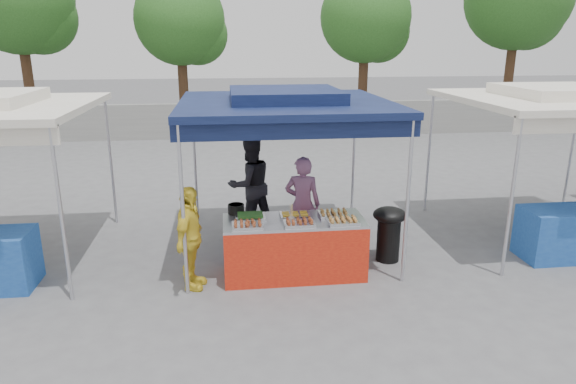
{
  "coord_description": "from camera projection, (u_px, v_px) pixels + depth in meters",
  "views": [
    {
      "loc": [
        -0.92,
        -6.88,
        3.29
      ],
      "look_at": [
        0.0,
        0.6,
        1.05
      ],
      "focal_mm": 32.0,
      "sensor_mm": 36.0,
      "label": 1
    }
  ],
  "objects": [
    {
      "name": "ground_plane",
      "position": [
        293.0,
        271.0,
        7.59
      ],
      "size": [
        80.0,
        80.0,
        0.0
      ],
      "primitive_type": "plane",
      "color": "#5A5A5D"
    },
    {
      "name": "cooking_pot",
      "position": [
        236.0,
        209.0,
        7.49
      ],
      "size": [
        0.24,
        0.24,
        0.14
      ],
      "primitive_type": "cylinder",
      "color": "black",
      "rests_on": "vendor_table"
    },
    {
      "name": "helper_man",
      "position": [
        250.0,
        185.0,
        8.99
      ],
      "size": [
        1.02,
        0.92,
        1.7
      ],
      "primitive_type": "imported",
      "rotation": [
        0.0,
        0.0,
        3.56
      ],
      "color": "black",
      "rests_on": "ground_plane"
    },
    {
      "name": "vendor_table",
      "position": [
        294.0,
        247.0,
        7.37
      ],
      "size": [
        2.0,
        0.8,
        0.85
      ],
      "color": "red",
      "rests_on": "ground_plane"
    },
    {
      "name": "crate_stacked",
      "position": [
        313.0,
        230.0,
        8.14
      ],
      "size": [
        0.42,
        0.29,
        0.25
      ],
      "primitive_type": "cube",
      "color": "#1434A3",
      "rests_on": "crate_right"
    },
    {
      "name": "food_tray_bm",
      "position": [
        295.0,
        215.0,
        7.33
      ],
      "size": [
        0.42,
        0.3,
        0.07
      ],
      "color": "silver",
      "rests_on": "vendor_table"
    },
    {
      "name": "tree_1",
      "position": [
        184.0,
        24.0,
        18.76
      ],
      "size": [
        3.36,
        3.28,
        5.63
      ],
      "color": "#412919",
      "rests_on": "ground_plane"
    },
    {
      "name": "vendor_woman",
      "position": [
        303.0,
        204.0,
        8.15
      ],
      "size": [
        0.65,
        0.51,
        1.56
      ],
      "primitive_type": "imported",
      "rotation": [
        0.0,
        0.0,
        2.88
      ],
      "color": "#8A587E",
      "rests_on": "ground_plane"
    },
    {
      "name": "customer_person",
      "position": [
        190.0,
        238.0,
        6.9
      ],
      "size": [
        0.55,
        0.91,
        1.45
      ],
      "primitive_type": "imported",
      "rotation": [
        0.0,
        0.0,
        1.32
      ],
      "color": "yellow",
      "rests_on": "ground_plane"
    },
    {
      "name": "food_tray_br",
      "position": [
        334.0,
        214.0,
        7.37
      ],
      "size": [
        0.42,
        0.3,
        0.07
      ],
      "color": "silver",
      "rests_on": "vendor_table"
    },
    {
      "name": "main_canopy",
      "position": [
        285.0,
        102.0,
        7.83
      ],
      "size": [
        3.2,
        3.2,
        2.57
      ],
      "color": "silver",
      "rests_on": "ground_plane"
    },
    {
      "name": "skewer_cup",
      "position": [
        291.0,
        221.0,
        7.04
      ],
      "size": [
        0.09,
        0.09,
        0.11
      ],
      "primitive_type": "cylinder",
      "color": "silver",
      "rests_on": "vendor_table"
    },
    {
      "name": "tree_0",
      "position": [
        23.0,
        4.0,
        18.01
      ],
      "size": [
        3.83,
        3.83,
        6.58
      ],
      "color": "#412919",
      "rests_on": "ground_plane"
    },
    {
      "name": "food_tray_fr",
      "position": [
        343.0,
        221.0,
        7.09
      ],
      "size": [
        0.42,
        0.3,
        0.07
      ],
      "color": "silver",
      "rests_on": "vendor_table"
    },
    {
      "name": "back_wall",
      "position": [
        252.0,
        120.0,
        17.88
      ],
      "size": [
        40.0,
        0.25,
        1.2
      ],
      "primitive_type": "cube",
      "color": "gray",
      "rests_on": "ground_plane"
    },
    {
      "name": "food_tray_bl",
      "position": [
        250.0,
        217.0,
        7.27
      ],
      "size": [
        0.42,
        0.3,
        0.07
      ],
      "color": "silver",
      "rests_on": "vendor_table"
    },
    {
      "name": "food_tray_fl",
      "position": [
        248.0,
        225.0,
        6.93
      ],
      "size": [
        0.42,
        0.3,
        0.07
      ],
      "color": "silver",
      "rests_on": "vendor_table"
    },
    {
      "name": "tree_3",
      "position": [
        521.0,
        1.0,
        19.67
      ],
      "size": [
        4.0,
        4.0,
        6.87
      ],
      "color": "#412919",
      "rests_on": "ground_plane"
    },
    {
      "name": "food_tray_fm",
      "position": [
        299.0,
        223.0,
        7.02
      ],
      "size": [
        0.42,
        0.3,
        0.07
      ],
      "color": "silver",
      "rests_on": "vendor_table"
    },
    {
      "name": "crate_right",
      "position": [
        312.0,
        245.0,
        8.21
      ],
      "size": [
        0.45,
        0.32,
        0.27
      ],
      "primitive_type": "cube",
      "color": "#1434A3",
      "rests_on": "ground_plane"
    },
    {
      "name": "tree_2",
      "position": [
        369.0,
        21.0,
        19.16
      ],
      "size": [
        3.44,
        3.37,
        5.79
      ],
      "color": "#412919",
      "rests_on": "ground_plane"
    },
    {
      "name": "crate_left",
      "position": [
        254.0,
        248.0,
        8.01
      ],
      "size": [
        0.53,
        0.37,
        0.32
      ],
      "primitive_type": "cube",
      "color": "#1434A3",
      "rests_on": "ground_plane"
    },
    {
      "name": "neighbor_stall_right",
      "position": [
        567.0,
        150.0,
        8.2
      ],
      "size": [
        3.2,
        3.2,
        2.57
      ],
      "color": "silver",
      "rests_on": "ground_plane"
    },
    {
      "name": "wok_burner",
      "position": [
        389.0,
        229.0,
        7.85
      ],
      "size": [
        0.51,
        0.51,
        0.86
      ],
      "rotation": [
        0.0,
        0.0,
        0.3
      ],
      "color": "black",
      "rests_on": "ground_plane"
    }
  ]
}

